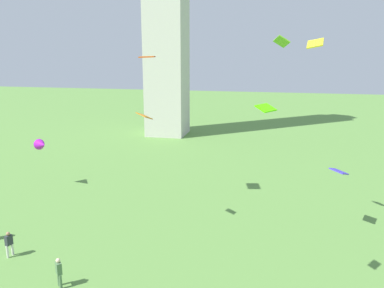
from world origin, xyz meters
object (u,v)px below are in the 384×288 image
(person_3, at_px, (9,243))
(kite_flying_5, at_px, (42,145))
(kite_flying_6, at_px, (282,42))
(person_5, at_px, (59,271))
(kite_flying_3, at_px, (147,57))
(kite_flying_1, at_px, (339,171))
(kite_flying_4, at_px, (315,43))
(kite_flying_2, at_px, (144,116))
(kite_flying_0, at_px, (266,108))

(person_3, height_order, kite_flying_5, kite_flying_5)
(kite_flying_6, bearing_deg, kite_flying_5, -121.60)
(person_5, bearing_deg, kite_flying_3, 129.45)
(kite_flying_5, height_order, kite_flying_6, kite_flying_6)
(kite_flying_1, bearing_deg, kite_flying_4, -96.91)
(kite_flying_5, bearing_deg, kite_flying_3, -62.75)
(person_3, relative_size, kite_flying_4, 0.99)
(kite_flying_1, relative_size, kite_flying_3, 0.96)
(person_3, height_order, kite_flying_3, kite_flying_3)
(kite_flying_4, bearing_deg, kite_flying_3, 95.56)
(person_5, relative_size, kite_flying_3, 0.94)
(person_5, bearing_deg, kite_flying_5, 169.96)
(person_5, distance_m, kite_flying_4, 21.30)
(kite_flying_4, bearing_deg, person_5, 138.19)
(kite_flying_5, bearing_deg, kite_flying_1, -60.73)
(person_5, xyz_separation_m, kite_flying_4, (13.17, 11.81, 11.86))
(kite_flying_1, bearing_deg, kite_flying_3, -69.71)
(kite_flying_3, height_order, kite_flying_4, kite_flying_4)
(kite_flying_3, bearing_deg, kite_flying_1, -108.06)
(person_3, bearing_deg, kite_flying_3, 162.13)
(kite_flying_2, bearing_deg, person_3, -110.63)
(person_3, relative_size, kite_flying_6, 1.34)
(kite_flying_0, xyz_separation_m, kite_flying_6, (0.55, 8.60, 3.01))
(kite_flying_3, distance_m, kite_flying_4, 12.08)
(kite_flying_4, bearing_deg, kite_flying_6, 144.15)
(kite_flying_0, height_order, kite_flying_4, kite_flying_4)
(kite_flying_3, bearing_deg, person_5, 162.60)
(kite_flying_4, bearing_deg, kite_flying_0, 172.17)
(kite_flying_2, distance_m, kite_flying_6, 10.00)
(kite_flying_1, xyz_separation_m, kite_flying_6, (-4.28, -1.14, 8.59))
(person_5, xyz_separation_m, kite_flying_1, (15.21, 10.47, 3.34))
(kite_flying_2, bearing_deg, kite_flying_5, -175.56)
(kite_flying_2, distance_m, kite_flying_3, 5.84)
(kite_flying_4, xyz_separation_m, kite_flying_5, (-22.88, 2.00, -8.73))
(person_3, bearing_deg, kite_flying_2, 140.81)
(kite_flying_0, xyz_separation_m, kite_flying_5, (-20.09, 13.08, -5.79))
(kite_flying_1, relative_size, kite_flying_6, 1.42)
(kite_flying_1, height_order, kite_flying_3, kite_flying_3)
(kite_flying_3, bearing_deg, kite_flying_0, -152.53)
(person_3, xyz_separation_m, kite_flying_5, (-5.01, 11.58, 3.16))
(person_3, distance_m, kite_flying_5, 13.01)
(kite_flying_3, distance_m, kite_flying_6, 10.20)
(person_5, relative_size, kite_flying_5, 0.94)
(kite_flying_1, xyz_separation_m, kite_flying_2, (-12.92, -2.83, 3.83))
(kite_flying_0, height_order, kite_flying_1, kite_flying_0)
(kite_flying_1, bearing_deg, kite_flying_6, -48.79)
(kite_flying_1, height_order, kite_flying_2, kite_flying_2)
(kite_flying_4, relative_size, kite_flying_5, 0.92)
(person_3, bearing_deg, kite_flying_4, 131.26)
(kite_flying_3, bearing_deg, person_3, 137.07)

